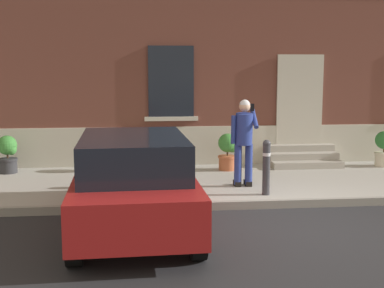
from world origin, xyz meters
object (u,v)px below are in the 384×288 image
(hatchback_car_red, at_px, (134,181))
(bollard_near_person, at_px, (266,165))
(planter_terracotta, at_px, (228,151))
(planter_cream, at_px, (384,148))
(person_on_phone, at_px, (244,137))
(planter_charcoal, at_px, (8,153))
(planter_olive, at_px, (119,152))

(hatchback_car_red, height_order, bollard_near_person, hatchback_car_red)
(planter_terracotta, relative_size, planter_cream, 1.00)
(person_on_phone, height_order, planter_cream, person_on_phone)
(planter_terracotta, distance_m, planter_cream, 3.87)
(planter_cream, bearing_deg, bollard_near_person, -144.84)
(planter_charcoal, relative_size, planter_olive, 1.00)
(planter_terracotta, bearing_deg, planter_cream, 0.92)
(planter_olive, bearing_deg, hatchback_car_red, -85.12)
(hatchback_car_red, bearing_deg, bollard_near_person, 30.10)
(planter_terracotta, bearing_deg, hatchback_car_red, -119.20)
(hatchback_car_red, xyz_separation_m, bollard_near_person, (2.46, 1.43, -0.08))
(bollard_near_person, xyz_separation_m, planter_terracotta, (-0.29, 2.46, -0.11))
(hatchback_car_red, xyz_separation_m, planter_terracotta, (2.17, 3.88, -0.18))
(hatchback_car_red, distance_m, bollard_near_person, 2.85)
(planter_olive, relative_size, planter_cream, 1.00)
(planter_terracotta, height_order, planter_cream, same)
(planter_olive, height_order, planter_terracotta, same)
(hatchback_car_red, distance_m, planter_cream, 7.22)
(planter_terracotta, bearing_deg, planter_charcoal, 177.89)
(planter_charcoal, distance_m, planter_cream, 8.90)
(planter_charcoal, height_order, planter_olive, same)
(hatchback_car_red, relative_size, planter_olive, 4.78)
(bollard_near_person, relative_size, planter_cream, 1.22)
(hatchback_car_red, xyz_separation_m, planter_olive, (-0.34, 4.02, -0.18))
(person_on_phone, xyz_separation_m, planter_charcoal, (-5.04, 1.92, -0.55))
(hatchback_car_red, bearing_deg, planter_charcoal, 125.08)
(bollard_near_person, height_order, person_on_phone, person_on_phone)
(person_on_phone, distance_m, planter_terracotta, 1.82)
(planter_cream, bearing_deg, planter_olive, 179.33)
(planter_cream, bearing_deg, planter_charcoal, 179.21)
(bollard_near_person, xyz_separation_m, planter_cream, (3.58, 2.52, -0.11))
(planter_charcoal, distance_m, planter_terracotta, 5.03)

